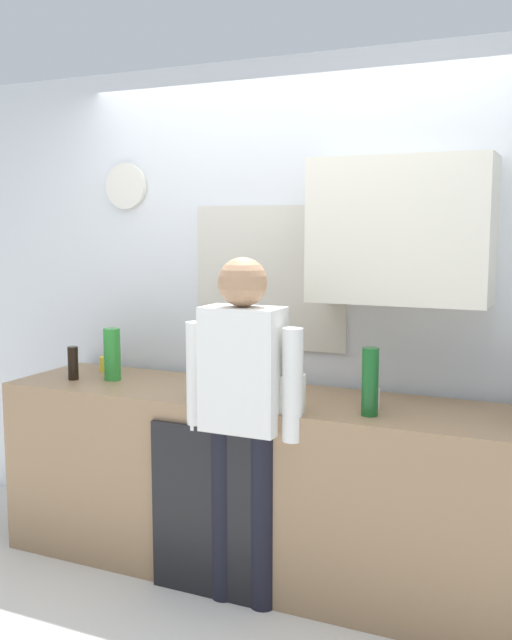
{
  "coord_description": "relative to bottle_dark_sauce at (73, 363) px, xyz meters",
  "views": [
    {
      "loc": [
        1.38,
        -2.86,
        1.73
      ],
      "look_at": [
        -0.05,
        0.25,
        1.29
      ],
      "focal_mm": 40.67,
      "sensor_mm": 36.0,
      "label": 1
    }
  ],
  "objects": [
    {
      "name": "ground_plane",
      "position": [
        1.11,
        -0.21,
        -1.0
      ],
      "size": [
        8.0,
        8.0,
        0.0
      ],
      "primitive_type": "plane",
      "color": "silver"
    },
    {
      "name": "kitchen_counter",
      "position": [
        1.11,
        0.09,
        -0.55
      ],
      "size": [
        2.81,
        0.64,
        0.91
      ],
      "primitive_type": "cube",
      "color": "#937251",
      "rests_on": "ground_plane"
    },
    {
      "name": "dishwasher_panel",
      "position": [
        0.93,
        -0.24,
        -0.59
      ],
      "size": [
        0.56,
        0.02,
        0.82
      ],
      "primitive_type": "cube",
      "color": "black",
      "rests_on": "ground_plane"
    },
    {
      "name": "back_wall_assembly",
      "position": [
        1.19,
        0.49,
        0.36
      ],
      "size": [
        4.41,
        0.42,
        2.6
      ],
      "color": "silver",
      "rests_on": "ground_plane"
    },
    {
      "name": "bottle_dark_sauce",
      "position": [
        0.0,
        0.0,
        0.0
      ],
      "size": [
        0.06,
        0.06,
        0.18
      ],
      "primitive_type": "cylinder",
      "color": "black",
      "rests_on": "kitchen_counter"
    },
    {
      "name": "bottle_clear_soda",
      "position": [
        0.2,
        0.08,
        0.05
      ],
      "size": [
        0.09,
        0.09,
        0.28
      ],
      "primitive_type": "cylinder",
      "color": "#2D8C33",
      "rests_on": "kitchen_counter"
    },
    {
      "name": "bottle_green_wine",
      "position": [
        1.66,
        -0.06,
        0.06
      ],
      "size": [
        0.07,
        0.07,
        0.3
      ],
      "primitive_type": "cylinder",
      "color": "#195923",
      "rests_on": "kitchen_counter"
    },
    {
      "name": "cup_yellow_cup",
      "position": [
        0.02,
        0.26,
        -0.05
      ],
      "size": [
        0.07,
        0.07,
        0.08
      ],
      "primitive_type": "cylinder",
      "color": "yellow",
      "rests_on": "kitchen_counter"
    },
    {
      "name": "cup_blue_mug",
      "position": [
        0.9,
        0.07,
        -0.04
      ],
      "size": [
        0.08,
        0.08,
        0.1
      ],
      "primitive_type": "cylinder",
      "color": "#3351B2",
      "rests_on": "kitchen_counter"
    },
    {
      "name": "cup_white_mug",
      "position": [
        1.63,
        0.06,
        -0.04
      ],
      "size": [
        0.08,
        0.08,
        0.09
      ],
      "primitive_type": "cylinder",
      "color": "white",
      "rests_on": "kitchen_counter"
    },
    {
      "name": "storage_canister",
      "position": [
        1.32,
        -0.15,
        -0.01
      ],
      "size": [
        0.14,
        0.14,
        0.17
      ],
      "primitive_type": "cylinder",
      "color": "silver",
      "rests_on": "kitchen_counter"
    },
    {
      "name": "person_at_sink",
      "position": [
        1.11,
        -0.21,
        -0.05
      ],
      "size": [
        0.57,
        0.22,
        1.6
      ],
      "rotation": [
        0.0,
        0.0,
        -0.24
      ],
      "color": "black",
      "rests_on": "ground_plane"
    }
  ]
}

